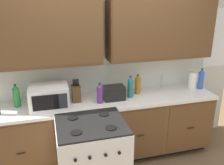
{
  "coord_description": "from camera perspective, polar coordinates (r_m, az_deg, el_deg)",
  "views": [
    {
      "loc": [
        -0.73,
        -2.67,
        2.26
      ],
      "look_at": [
        0.06,
        0.27,
        1.16
      ],
      "focal_mm": 39.62,
      "sensor_mm": 36.0,
      "label": 1
    }
  ],
  "objects": [
    {
      "name": "wall_unit",
      "position": [
        3.3,
        -2.02,
        9.51
      ],
      "size": [
        4.21,
        0.4,
        2.57
      ],
      "color": "silver",
      "rests_on": "ground_plane"
    },
    {
      "name": "counter_run",
      "position": [
        3.54,
        -1.03,
        -10.54
      ],
      "size": [
        3.04,
        0.64,
        0.91
      ],
      "color": "black",
      "rests_on": "ground_plane"
    },
    {
      "name": "stove_range",
      "position": [
        2.97,
        -4.61,
        -17.26
      ],
      "size": [
        0.76,
        0.68,
        0.95
      ],
      "color": "white",
      "rests_on": "ground_plane"
    },
    {
      "name": "microwave",
      "position": [
        3.18,
        -14.36,
        -3.15
      ],
      "size": [
        0.48,
        0.37,
        0.28
      ],
      "color": "white",
      "rests_on": "counter_run"
    },
    {
      "name": "toaster",
      "position": [
        3.31,
        0.47,
        -2.39
      ],
      "size": [
        0.28,
        0.18,
        0.19
      ],
      "color": "black",
      "rests_on": "counter_run"
    },
    {
      "name": "knife_block",
      "position": [
        3.28,
        -8.26,
        -2.42
      ],
      "size": [
        0.11,
        0.14,
        0.31
      ],
      "color": "#52361E",
      "rests_on": "counter_run"
    },
    {
      "name": "sink_faucet",
      "position": [
        3.78,
        11.39,
        0.17
      ],
      "size": [
        0.02,
        0.02,
        0.2
      ],
      "primitive_type": "cylinder",
      "color": "#B2B5BA",
      "rests_on": "counter_run"
    },
    {
      "name": "paper_towel_roll",
      "position": [
        3.87,
        18.06,
        0.49
      ],
      "size": [
        0.12,
        0.12,
        0.26
      ],
      "primitive_type": "cylinder",
      "color": "white",
      "rests_on": "counter_run"
    },
    {
      "name": "bottle_green",
      "position": [
        3.31,
        -21.2,
        -2.89
      ],
      "size": [
        0.08,
        0.08,
        0.3
      ],
      "color": "#237A38",
      "rests_on": "counter_run"
    },
    {
      "name": "bottle_violet",
      "position": [
        3.2,
        -2.83,
        -2.5
      ],
      "size": [
        0.08,
        0.08,
        0.27
      ],
      "color": "#663384",
      "rests_on": "counter_run"
    },
    {
      "name": "bottle_amber",
      "position": [
        3.51,
        5.93,
        -0.41
      ],
      "size": [
        0.08,
        0.08,
        0.28
      ],
      "color": "#9E6619",
      "rests_on": "counter_run"
    },
    {
      "name": "bottle_teal",
      "position": [
        3.38,
        4.24,
        -1.03
      ],
      "size": [
        0.08,
        0.08,
        0.3
      ],
      "color": "#1E707A",
      "rests_on": "counter_run"
    },
    {
      "name": "bottle_blue",
      "position": [
        3.9,
        19.84,
        0.78
      ],
      "size": [
        0.08,
        0.08,
        0.31
      ],
      "color": "blue",
      "rests_on": "counter_run"
    }
  ]
}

